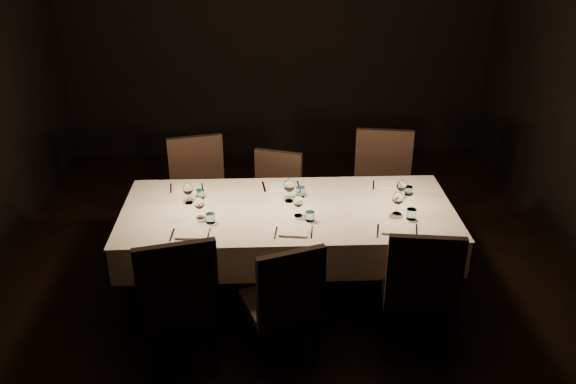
{
  "coord_description": "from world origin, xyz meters",
  "views": [
    {
      "loc": [
        -0.16,
        -4.1,
        2.89
      ],
      "look_at": [
        0.0,
        0.0,
        0.9
      ],
      "focal_mm": 38.0,
      "sensor_mm": 36.0,
      "label": 1
    }
  ],
  "objects_px": {
    "chair_near_center": "(285,299)",
    "chair_far_center": "(275,197)",
    "chair_near_left": "(177,298)",
    "chair_far_right": "(382,186)",
    "chair_far_left": "(199,190)",
    "chair_near_right": "(420,287)",
    "dining_table": "(288,217)"
  },
  "relations": [
    {
      "from": "chair_near_center",
      "to": "chair_far_center",
      "type": "relative_size",
      "value": 1.06
    },
    {
      "from": "chair_near_left",
      "to": "chair_far_right",
      "type": "xyz_separation_m",
      "value": [
        1.62,
        1.62,
        0.01
      ]
    },
    {
      "from": "chair_near_left",
      "to": "chair_far_left",
      "type": "bearing_deg",
      "value": -103.35
    },
    {
      "from": "chair_near_right",
      "to": "chair_far_right",
      "type": "relative_size",
      "value": 0.95
    },
    {
      "from": "chair_far_center",
      "to": "dining_table",
      "type": "bearing_deg",
      "value": -64.36
    },
    {
      "from": "chair_near_center",
      "to": "chair_near_right",
      "type": "height_order",
      "value": "chair_near_right"
    },
    {
      "from": "chair_near_left",
      "to": "chair_near_right",
      "type": "height_order",
      "value": "chair_near_left"
    },
    {
      "from": "dining_table",
      "to": "chair_far_center",
      "type": "bearing_deg",
      "value": 96.6
    },
    {
      "from": "chair_near_left",
      "to": "chair_far_left",
      "type": "xyz_separation_m",
      "value": [
        -0.01,
        1.64,
        -0.01
      ]
    },
    {
      "from": "chair_near_left",
      "to": "chair_near_center",
      "type": "xyz_separation_m",
      "value": [
        0.69,
        0.02,
        -0.04
      ]
    },
    {
      "from": "chair_near_center",
      "to": "chair_far_center",
      "type": "distance_m",
      "value": 1.57
    },
    {
      "from": "chair_near_left",
      "to": "chair_far_center",
      "type": "height_order",
      "value": "chair_near_left"
    },
    {
      "from": "chair_near_center",
      "to": "chair_near_right",
      "type": "xyz_separation_m",
      "value": [
        0.9,
        0.06,
        0.03
      ]
    },
    {
      "from": "chair_near_right",
      "to": "chair_far_center",
      "type": "bearing_deg",
      "value": -50.43
    },
    {
      "from": "chair_far_left",
      "to": "chair_far_right",
      "type": "height_order",
      "value": "chair_far_right"
    },
    {
      "from": "chair_far_left",
      "to": "chair_far_center",
      "type": "height_order",
      "value": "chair_far_left"
    },
    {
      "from": "chair_far_center",
      "to": "chair_far_right",
      "type": "xyz_separation_m",
      "value": [
        0.96,
        0.04,
        0.08
      ]
    },
    {
      "from": "chair_far_center",
      "to": "chair_near_left",
      "type": "bearing_deg",
      "value": -93.63
    },
    {
      "from": "dining_table",
      "to": "chair_near_right",
      "type": "xyz_separation_m",
      "value": [
        0.85,
        -0.76,
        -0.14
      ]
    },
    {
      "from": "chair_near_right",
      "to": "chair_far_left",
      "type": "distance_m",
      "value": 2.23
    },
    {
      "from": "chair_near_center",
      "to": "chair_far_left",
      "type": "height_order",
      "value": "chair_far_left"
    },
    {
      "from": "chair_near_left",
      "to": "chair_near_right",
      "type": "distance_m",
      "value": 1.6
    },
    {
      "from": "chair_far_center",
      "to": "chair_near_center",
      "type": "bearing_deg",
      "value": -69.8
    },
    {
      "from": "dining_table",
      "to": "chair_far_right",
      "type": "bearing_deg",
      "value": 41.59
    },
    {
      "from": "chair_near_center",
      "to": "chair_far_left",
      "type": "bearing_deg",
      "value": -85.8
    },
    {
      "from": "chair_far_left",
      "to": "chair_far_center",
      "type": "relative_size",
      "value": 1.14
    },
    {
      "from": "chair_far_center",
      "to": "chair_far_left",
      "type": "bearing_deg",
      "value": -165.28
    },
    {
      "from": "chair_far_left",
      "to": "chair_near_right",
      "type": "bearing_deg",
      "value": -57.18
    },
    {
      "from": "dining_table",
      "to": "chair_near_left",
      "type": "height_order",
      "value": "chair_near_left"
    },
    {
      "from": "dining_table",
      "to": "chair_far_left",
      "type": "relative_size",
      "value": 2.49
    },
    {
      "from": "chair_near_right",
      "to": "chair_far_left",
      "type": "xyz_separation_m",
      "value": [
        -1.61,
        1.55,
        0.0
      ]
    },
    {
      "from": "chair_near_left",
      "to": "chair_far_left",
      "type": "distance_m",
      "value": 1.64
    }
  ]
}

